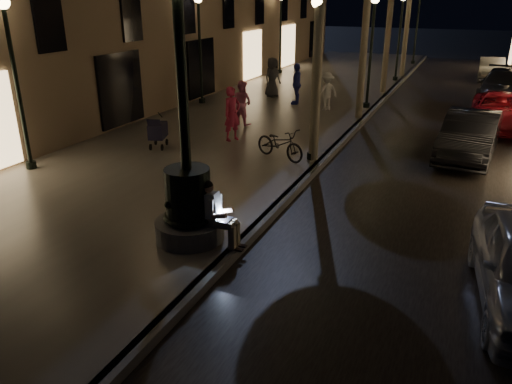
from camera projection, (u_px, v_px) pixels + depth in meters
The scene contains 24 objects.
ground at pixel (368, 117), 21.00m from camera, with size 120.00×120.00×0.00m, color black.
cobble_lane at pixel (443, 124), 19.89m from camera, with size 6.00×45.00×0.02m, color black.
promenade at pixel (279, 107), 22.43m from camera, with size 8.00×45.00×0.20m, color #625C56.
curb_strip at pixel (368, 115), 20.96m from camera, with size 0.25×45.00×0.20m, color #59595B.
fountain_lamppost at pixel (188, 192), 9.83m from camera, with size 1.40×1.40×5.21m.
seated_man_laptop at pixel (216, 211), 9.72m from camera, with size 0.95×0.32×1.32m.
lamp_curb_a at pixel (316, 56), 13.94m from camera, with size 0.36×0.36×4.81m.
lamp_curb_b at pixel (372, 35), 20.76m from camera, with size 0.36×0.36×4.81m.
lamp_curb_c at pixel (401, 25), 27.58m from camera, with size 0.36×0.36×4.81m.
lamp_curb_d at pixel (418, 18), 34.40m from camera, with size 0.36×0.36×4.81m.
lamp_left_a at pixel (13, 59), 13.14m from camera, with size 0.36×0.36×4.81m.
lamp_left_b at pixel (199, 33), 21.67m from camera, with size 0.36×0.36×4.81m.
lamp_left_c at pixel (281, 22), 30.20m from camera, with size 0.36×0.36×4.81m.
stroller at pixel (158, 131), 15.96m from camera, with size 0.69×1.11×1.13m.
car_second at pixel (470, 136), 15.57m from camera, with size 1.52×4.37×1.44m, color black.
car_third at pixel (500, 111), 19.21m from camera, with size 2.15×4.66×1.30m, color maroon.
car_rear at pixel (503, 86), 23.64m from camera, with size 2.11×5.19×1.51m, color #303135.
car_fifth at pixel (491, 69), 29.82m from camera, with size 1.38×3.96×1.31m, color #989994.
pedestrian_red at pixel (232, 114), 16.68m from camera, with size 0.66×0.43×1.81m, color #BB2545.
pedestrian_pink at pixel (242, 103), 18.74m from camera, with size 0.80×0.63×1.65m, color pink.
pedestrian_white at pixel (327, 91), 21.10m from camera, with size 1.02×0.59×1.59m, color silver.
pedestrian_blue at pixel (297, 84), 22.24m from camera, with size 1.06×0.44×1.80m, color navy.
pedestrian_dark at pixel (272, 77), 23.88m from camera, with size 0.90×0.59×1.84m, color #37383D.
bicycle at pixel (280, 144), 14.93m from camera, with size 0.63×1.80×0.94m, color black.
Camera 1 is at (3.85, -5.85, 4.86)m, focal length 35.00 mm.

